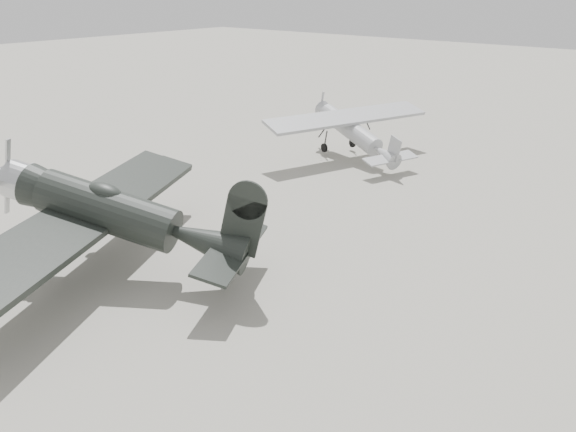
% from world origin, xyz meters
% --- Properties ---
extents(ground, '(160.00, 160.00, 0.00)m').
position_xyz_m(ground, '(0.00, 0.00, 0.00)').
color(ground, gray).
rests_on(ground, ground).
extents(lowwing_monoplane, '(9.30, 11.74, 3.92)m').
position_xyz_m(lowwing_monoplane, '(-2.15, -0.91, 2.07)').
color(lowwing_monoplane, black).
rests_on(lowwing_monoplane, ground).
extents(highwing_monoplane, '(6.92, 9.56, 2.74)m').
position_xyz_m(highwing_monoplane, '(-3.70, 14.69, 1.72)').
color(highwing_monoplane, '#9EA0A4').
rests_on(highwing_monoplane, ground).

